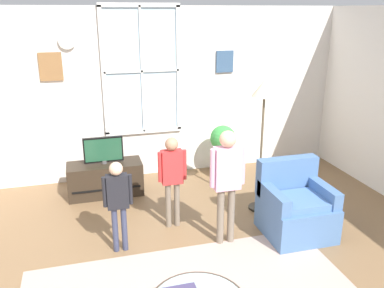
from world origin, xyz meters
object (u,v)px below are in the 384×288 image
Objects in this scene: tv_stand at (105,179)px; potted_plant_by_window at (223,150)px; television at (103,150)px; person_red_shirt at (172,172)px; person_pink_shirt at (227,175)px; floor_lamp at (264,102)px; person_black_shirt at (118,197)px; armchair at (295,208)px.

tv_stand is 1.25× the size of potted_plant_by_window.
person_red_shirt is (0.74, -1.15, 0.04)m from television.
person_pink_shirt is 1.17× the size of person_red_shirt.
television is 0.48× the size of person_red_shirt.
tv_stand is at bearing 152.63° from floor_lamp.
person_black_shirt is at bearing -151.37° from person_red_shirt.
tv_stand is 2.71m from armchair.
person_pink_shirt is at bearing -46.11° from person_red_shirt.
person_pink_shirt is 1.60× the size of potted_plant_by_window.
person_red_shirt reaches higher than person_black_shirt.
potted_plant_by_window is (0.63, 1.88, -0.40)m from person_pink_shirt.
floor_lamp is (1.96, -1.01, 0.80)m from television.
person_pink_shirt is 0.76× the size of floor_lamp.
tv_stand is 1.59m from person_black_shirt.
potted_plant_by_window is (1.82, 1.73, -0.22)m from person_black_shirt.
person_pink_shirt is (1.24, -1.68, 0.16)m from television.
tv_stand is 0.45m from television.
person_black_shirt is at bearing 172.85° from person_pink_shirt.
person_pink_shirt is 1.28× the size of person_black_shirt.
tv_stand is 0.78× the size of person_pink_shirt.
person_pink_shirt is at bearing -137.12° from floor_lamp.
person_red_shirt is 1.44m from floor_lamp.
floor_lamp is at bearing -27.31° from television.
armchair is 1.03× the size of potted_plant_by_window.
armchair is 1.35m from floor_lamp.
potted_plant_by_window is (-0.25, 1.90, 0.12)m from armchair.
person_black_shirt is (-1.19, 0.15, -0.18)m from person_pink_shirt.
tv_stand is at bearing -173.82° from potted_plant_by_window.
tv_stand is at bearing 141.29° from armchair.
television is 2.09m from person_pink_shirt.
person_pink_shirt is at bearing -53.55° from tv_stand.
floor_lamp reaches higher than armchair.
person_pink_shirt is at bearing 178.95° from armchair.
person_red_shirt is at bearing -57.41° from television.
tv_stand is 1.45m from person_red_shirt.
person_black_shirt is 0.60× the size of floor_lamp.
floor_lamp is at bearing 42.88° from person_pink_shirt.
floor_lamp reaches higher than tv_stand.
potted_plant_by_window is 1.60m from floor_lamp.
person_red_shirt is 1.37× the size of potted_plant_by_window.
television is 1.37m from person_red_shirt.
person_red_shirt is 1.09× the size of person_black_shirt.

